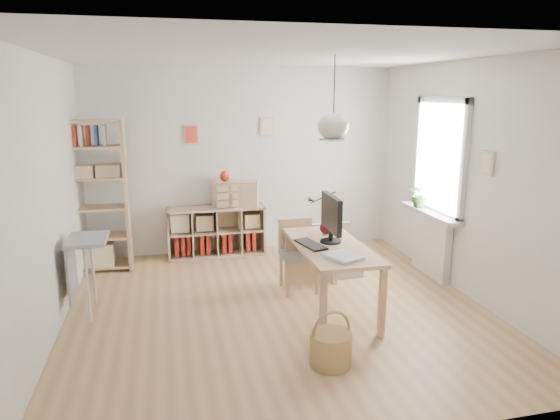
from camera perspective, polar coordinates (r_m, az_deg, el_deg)
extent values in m
plane|color=tan|center=(5.63, -0.31, -11.21)|extent=(4.50, 4.50, 0.00)
plane|color=white|center=(7.40, -4.19, 5.61)|extent=(4.50, 0.00, 4.50)
plane|color=white|center=(3.13, 8.84, -5.20)|extent=(4.50, 0.00, 4.50)
plane|color=white|center=(5.21, -25.23, 1.13)|extent=(0.00, 4.50, 4.50)
plane|color=white|center=(6.11, 20.76, 3.16)|extent=(0.00, 4.50, 4.50)
plane|color=silver|center=(5.13, -0.35, 17.38)|extent=(4.50, 4.50, 0.00)
cylinder|color=black|center=(5.13, 6.22, 13.51)|extent=(0.01, 0.01, 0.68)
ellipsoid|color=white|center=(5.14, 6.12, 9.49)|extent=(0.32, 0.32, 0.27)
cube|color=white|center=(6.57, 17.92, 5.80)|extent=(0.03, 1.00, 1.30)
cube|color=silver|center=(6.11, 20.29, 5.09)|extent=(0.06, 0.08, 1.46)
cube|color=silver|center=(7.03, 15.49, 6.40)|extent=(0.06, 0.08, 1.46)
cube|color=silver|center=(6.52, 18.16, 11.82)|extent=(0.06, 1.16, 0.08)
cube|color=silver|center=(6.68, 17.31, -0.07)|extent=(0.06, 1.16, 0.08)
cube|color=white|center=(6.79, 16.90, -3.86)|extent=(0.10, 0.80, 0.80)
cube|color=silver|center=(6.65, 16.77, -0.36)|extent=(0.22, 1.20, 0.06)
cube|color=tan|center=(5.37, 5.78, -4.15)|extent=(0.70, 1.50, 0.04)
cube|color=tan|center=(4.79, 4.95, -11.13)|extent=(0.06, 0.06, 0.71)
cube|color=tan|center=(6.05, 0.85, -5.82)|extent=(0.06, 0.06, 0.71)
cube|color=tan|center=(5.00, 11.61, -10.31)|extent=(0.06, 0.06, 0.71)
cube|color=tan|center=(6.21, 6.26, -5.37)|extent=(0.06, 0.06, 0.71)
cube|color=tan|center=(7.44, -7.20, -4.99)|extent=(1.40, 0.38, 0.03)
cube|color=tan|center=(7.25, -7.36, 0.20)|extent=(1.40, 0.38, 0.03)
cube|color=tan|center=(7.31, -12.63, -2.72)|extent=(0.03, 0.38, 0.72)
cube|color=tan|center=(7.43, -2.02, -2.12)|extent=(0.03, 0.38, 0.72)
cube|color=tan|center=(7.51, -7.42, -2.07)|extent=(1.40, 0.02, 0.72)
cube|color=maroon|center=(7.37, -11.75, -3.90)|extent=(0.06, 0.26, 0.30)
cube|color=maroon|center=(7.38, -11.05, -3.87)|extent=(0.05, 0.26, 0.30)
cube|color=maroon|center=(7.38, -10.43, -3.83)|extent=(0.05, 0.26, 0.30)
cube|color=maroon|center=(7.39, -8.96, -3.75)|extent=(0.05, 0.26, 0.30)
cube|color=maroon|center=(7.39, -8.26, -3.71)|extent=(0.05, 0.26, 0.30)
cube|color=maroon|center=(7.41, -6.49, -3.61)|extent=(0.06, 0.26, 0.30)
cube|color=maroon|center=(7.42, -5.80, -3.57)|extent=(0.06, 0.26, 0.30)
cube|color=maroon|center=(7.46, -3.81, -3.45)|extent=(0.06, 0.26, 0.30)
cube|color=maroon|center=(7.47, -3.13, -3.41)|extent=(0.05, 0.26, 0.30)
cube|color=tan|center=(7.04, -23.29, 1.27)|extent=(0.04, 0.38, 2.00)
cube|color=tan|center=(6.94, -17.12, 1.62)|extent=(0.04, 0.38, 2.00)
cube|color=tan|center=(7.22, -19.63, -5.94)|extent=(0.76, 0.38, 0.03)
cube|color=tan|center=(7.11, -19.88, -2.89)|extent=(0.76, 0.38, 0.03)
cube|color=tan|center=(7.01, -20.13, 0.25)|extent=(0.76, 0.38, 0.03)
cube|color=tan|center=(6.94, -20.39, 3.47)|extent=(0.76, 0.38, 0.03)
cube|color=tan|center=(6.89, -20.66, 6.74)|extent=(0.76, 0.38, 0.03)
cube|color=tan|center=(6.86, -20.89, 9.48)|extent=(0.76, 0.38, 0.03)
cube|color=navy|center=(6.92, -23.07, 7.77)|extent=(0.04, 0.18, 0.26)
cube|color=maroon|center=(6.90, -22.42, 7.82)|extent=(0.04, 0.18, 0.26)
cube|color=beige|center=(6.89, -21.76, 7.87)|extent=(0.04, 0.18, 0.26)
cube|color=maroon|center=(6.88, -21.09, 7.92)|extent=(0.04, 0.18, 0.26)
cube|color=navy|center=(6.87, -20.26, 7.98)|extent=(0.04, 0.18, 0.26)
cube|color=beige|center=(6.86, -19.42, 8.04)|extent=(0.04, 0.18, 0.26)
cube|color=#949496|center=(5.62, -21.20, -3.17)|extent=(0.40, 0.55, 0.04)
cylinder|color=white|center=(5.54, -21.14, -7.97)|extent=(0.03, 0.03, 0.82)
cylinder|color=white|center=(5.95, -20.58, -6.47)|extent=(0.03, 0.03, 0.82)
cube|color=#949496|center=(5.74, -22.71, -6.41)|extent=(0.02, 0.50, 0.62)
cube|color=#949496|center=(5.97, 2.16, -5.17)|extent=(0.42, 0.42, 0.06)
cube|color=tan|center=(5.85, 0.87, -8.03)|extent=(0.04, 0.04, 0.41)
cube|color=tan|center=(6.17, 0.12, -6.86)|extent=(0.04, 0.04, 0.41)
cube|color=tan|center=(5.94, 4.24, -7.74)|extent=(0.04, 0.04, 0.41)
cube|color=tan|center=(6.26, 3.33, -6.61)|extent=(0.04, 0.04, 0.41)
cube|color=tan|center=(6.08, 1.74, -2.68)|extent=(0.42, 0.04, 0.38)
cylinder|color=olive|center=(4.54, 5.82, -15.53)|extent=(0.37, 0.37, 0.30)
torus|color=olive|center=(4.46, 5.87, -13.58)|extent=(0.37, 0.09, 0.37)
cube|color=beige|center=(6.66, 6.45, -7.22)|extent=(0.61, 0.43, 0.02)
cube|color=beige|center=(6.52, 4.13, -6.30)|extent=(0.04, 0.41, 0.31)
cube|color=beige|center=(6.72, 8.77, -5.81)|extent=(0.04, 0.41, 0.31)
cube|color=beige|center=(6.44, 7.12, -6.60)|extent=(0.59, 0.04, 0.31)
cube|color=beige|center=(6.78, 5.88, -5.54)|extent=(0.59, 0.04, 0.31)
cube|color=beige|center=(6.85, 5.42, -2.82)|extent=(0.60, 0.22, 0.38)
sphere|color=gold|center=(6.49, 5.52, -5.75)|extent=(0.13, 0.13, 0.13)
sphere|color=blue|center=(6.67, 7.16, -5.25)|extent=(0.13, 0.13, 0.13)
sphere|color=orange|center=(6.56, 6.40, -5.54)|extent=(0.13, 0.13, 0.13)
sphere|color=#3F8932|center=(6.58, 8.09, -5.55)|extent=(0.13, 0.13, 0.13)
cylinder|color=black|center=(5.45, 5.81, -3.55)|extent=(0.24, 0.24, 0.02)
cylinder|color=black|center=(5.43, 5.83, -2.90)|extent=(0.05, 0.05, 0.11)
cube|color=black|center=(5.37, 5.89, -0.37)|extent=(0.07, 0.59, 0.39)
cube|color=black|center=(5.31, 3.53, -3.95)|extent=(0.27, 0.48, 0.02)
cylinder|color=black|center=(6.04, 6.25, -1.82)|extent=(0.06, 0.06, 0.04)
cylinder|color=black|center=(5.99, 6.29, -0.12)|extent=(0.01, 0.01, 0.37)
cone|color=black|center=(5.78, 3.67, 1.13)|extent=(0.09, 0.06, 0.09)
sphere|color=#510A11|center=(5.74, 5.29, -2.01)|extent=(0.15, 0.15, 0.15)
cube|color=silver|center=(4.94, 7.20, -5.32)|extent=(0.38, 0.42, 0.03)
cube|color=tan|center=(7.24, -5.10, 1.87)|extent=(0.71, 0.46, 0.37)
ellipsoid|color=maroon|center=(7.18, -6.36, 3.88)|extent=(0.13, 0.13, 0.16)
imported|color=#2E5A21|center=(6.81, 15.73, 1.77)|extent=(0.38, 0.35, 0.35)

